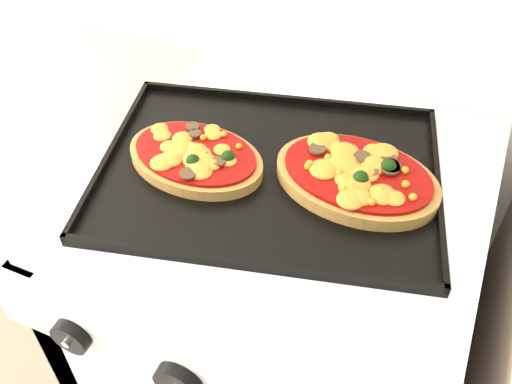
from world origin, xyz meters
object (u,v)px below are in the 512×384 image
at_px(stove, 280,340).
at_px(pizza_right, 357,176).
at_px(baking_tray, 269,170).
at_px(pizza_left, 196,156).

distance_m(stove, pizza_right, 0.49).
xyz_separation_m(stove, baking_tray, (-0.03, 0.00, 0.47)).
distance_m(stove, baking_tray, 0.47).
xyz_separation_m(baking_tray, pizza_left, (-0.11, -0.03, 0.01)).
xyz_separation_m(pizza_left, pizza_right, (0.24, 0.05, 0.00)).
bearing_deg(stove, pizza_left, -169.03).
height_order(pizza_left, pizza_right, pizza_right).
distance_m(stove, pizza_left, 0.50).
height_order(baking_tray, pizza_left, pizza_left).
bearing_deg(baking_tray, pizza_left, -179.03).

